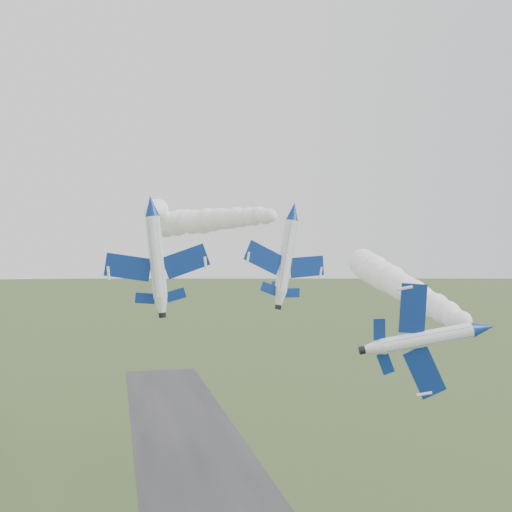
% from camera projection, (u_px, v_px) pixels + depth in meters
% --- Properties ---
extents(jet_lead, '(5.16, 11.20, 9.20)m').
position_uv_depth(jet_lead, '(484.00, 328.00, 46.59)').
color(jet_lead, white).
extents(smoke_trail_jet_lead, '(20.99, 65.13, 5.13)m').
position_uv_depth(smoke_trail_jet_lead, '(392.00, 281.00, 81.97)').
color(smoke_trail_jet_lead, white).
extents(jet_pair_left, '(11.67, 13.96, 3.49)m').
position_uv_depth(jet_pair_left, '(151.00, 206.00, 64.30)').
color(jet_pair_left, white).
extents(smoke_trail_jet_pair_left, '(11.91, 68.99, 5.00)m').
position_uv_depth(smoke_trail_jet_pair_left, '(156.00, 211.00, 101.93)').
color(smoke_trail_jet_pair_left, white).
extents(jet_pair_right, '(10.77, 12.83, 3.56)m').
position_uv_depth(jet_pair_right, '(294.00, 211.00, 67.79)').
color(jet_pair_right, white).
extents(smoke_trail_jet_pair_right, '(16.70, 52.77, 4.90)m').
position_uv_depth(smoke_trail_jet_pair_right, '(204.00, 221.00, 94.52)').
color(smoke_trail_jet_pair_right, white).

